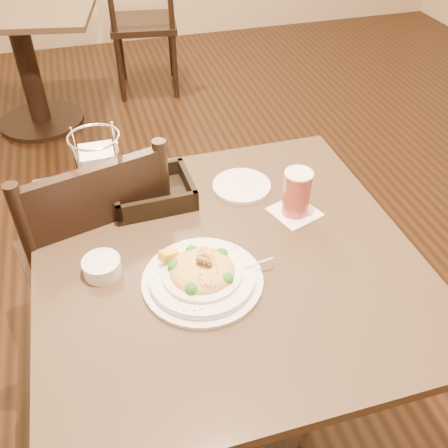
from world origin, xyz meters
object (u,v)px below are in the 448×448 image
object	(u,v)px
drink_glass	(297,193)
bread_basket	(152,193)
pasta_bowl	(202,274)
side_plate	(242,186)
butter_ramekin	(102,267)
main_table	(226,317)
dining_chair_far	(143,19)
dining_chair_near	(99,260)
napkin_caddy	(101,175)
background_table	(22,44)

from	to	relation	value
drink_glass	bread_basket	xyz separation A→B (m)	(-0.35, 0.16, -0.04)
pasta_bowl	drink_glass	size ratio (longest dim) A/B	2.14
drink_glass	side_plate	bearing A→B (deg)	124.72
pasta_bowl	butter_ramekin	xyz separation A→B (m)	(-0.21, 0.09, -0.01)
main_table	butter_ramekin	size ratio (longest dim) A/B	10.24
bread_basket	side_plate	world-z (taller)	bread_basket
dining_chair_far	side_plate	size ratio (longest dim) A/B	5.68
dining_chair_near	napkin_caddy	size ratio (longest dim) A/B	4.44
background_table	drink_glass	size ratio (longest dim) A/B	7.40
background_table	dining_chair_near	size ratio (longest dim) A/B	1.13
main_table	pasta_bowl	xyz separation A→B (m)	(-0.08, -0.07, 0.26)
bread_basket	napkin_caddy	world-z (taller)	napkin_caddy
dining_chair_near	side_plate	xyz separation A→B (m)	(0.43, -0.08, 0.25)
pasta_bowl	napkin_caddy	xyz separation A→B (m)	(-0.18, 0.36, 0.06)
pasta_bowl	drink_glass	xyz separation A→B (m)	(0.30, 0.17, 0.04)
background_table	butter_ramekin	distance (m)	2.24
butter_ramekin	side_plate	bearing A→B (deg)	29.31
main_table	napkin_caddy	world-z (taller)	napkin_caddy
main_table	side_plate	distance (m)	0.37
drink_glass	napkin_caddy	bearing A→B (deg)	159.14
napkin_caddy	side_plate	distance (m)	0.38
pasta_bowl	bread_basket	distance (m)	0.34
main_table	side_plate	world-z (taller)	side_plate
main_table	dining_chair_far	bearing A→B (deg)	86.17
main_table	drink_glass	xyz separation A→B (m)	(0.22, 0.10, 0.30)
drink_glass	side_plate	xyz separation A→B (m)	(-0.10, 0.15, -0.06)
dining_chair_near	butter_ramekin	xyz separation A→B (m)	(0.02, -0.31, 0.26)
pasta_bowl	napkin_caddy	distance (m)	0.40
dining_chair_near	napkin_caddy	world-z (taller)	napkin_caddy
drink_glass	background_table	bearing A→B (deg)	110.42
bread_basket	butter_ramekin	world-z (taller)	bread_basket
bread_basket	butter_ramekin	size ratio (longest dim) A/B	2.50
background_table	pasta_bowl	distance (m)	2.36
dining_chair_far	bread_basket	xyz separation A→B (m)	(-0.30, -2.23, 0.27)
main_table	dining_chair_far	xyz separation A→B (m)	(0.17, 2.50, -0.01)
dining_chair_near	napkin_caddy	distance (m)	0.34
background_table	butter_ramekin	bearing A→B (deg)	-82.72
pasta_bowl	side_plate	bearing A→B (deg)	58.74
main_table	napkin_caddy	xyz separation A→B (m)	(-0.26, 0.29, 0.32)
side_plate	dining_chair_near	bearing A→B (deg)	169.67
pasta_bowl	drink_glass	distance (m)	0.35
main_table	dining_chair_near	size ratio (longest dim) A/B	0.97
main_table	napkin_caddy	size ratio (longest dim) A/B	4.30
dining_chair_near	pasta_bowl	size ratio (longest dim) A/B	3.05
background_table	napkin_caddy	distance (m)	1.99
main_table	pasta_bowl	distance (m)	0.28
drink_glass	dining_chair_far	bearing A→B (deg)	91.24
dining_chair_near	bread_basket	distance (m)	0.33
pasta_bowl	dining_chair_far	bearing A→B (deg)	84.57
dining_chair_near	butter_ramekin	size ratio (longest dim) A/B	10.59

